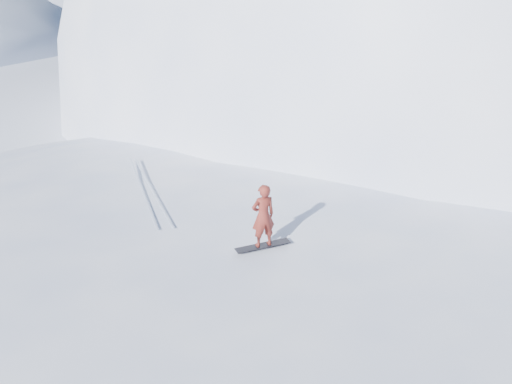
% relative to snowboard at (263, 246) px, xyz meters
% --- Properties ---
extents(ground, '(400.00, 400.00, 0.00)m').
position_rel_snowboard_xyz_m(ground, '(-1.45, 0.26, -2.41)').
color(ground, white).
rests_on(ground, ground).
extents(near_ridge, '(36.00, 28.00, 4.80)m').
position_rel_snowboard_xyz_m(near_ridge, '(-0.45, 3.26, -2.41)').
color(near_ridge, white).
rests_on(near_ridge, ground).
extents(summit_peak, '(60.00, 56.00, 56.00)m').
position_rel_snowboard_xyz_m(summit_peak, '(20.55, 26.26, -2.41)').
color(summit_peak, white).
rests_on(summit_peak, ground).
extents(peak_shoulder, '(28.00, 24.00, 18.00)m').
position_rel_snowboard_xyz_m(peak_shoulder, '(8.55, 20.26, -2.41)').
color(peak_shoulder, white).
rests_on(peak_shoulder, ground).
extents(wind_bumps, '(16.00, 14.40, 1.00)m').
position_rel_snowboard_xyz_m(wind_bumps, '(-2.01, 2.38, -2.41)').
color(wind_bumps, white).
rests_on(wind_bumps, ground).
extents(snowboard, '(1.51, 0.58, 0.02)m').
position_rel_snowboard_xyz_m(snowboard, '(0.00, 0.00, 0.00)').
color(snowboard, black).
rests_on(snowboard, near_ridge).
extents(snowboarder, '(0.69, 0.53, 1.71)m').
position_rel_snowboard_xyz_m(snowboarder, '(0.00, 0.00, 0.87)').
color(snowboarder, maroon).
rests_on(snowboarder, snowboard).
extents(board_tracks, '(1.49, 5.93, 0.04)m').
position_rel_snowboard_xyz_m(board_tracks, '(-3.03, 4.35, 0.01)').
color(board_tracks, silver).
rests_on(board_tracks, ground).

